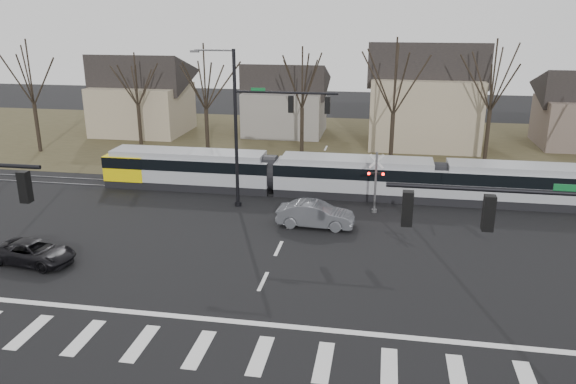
% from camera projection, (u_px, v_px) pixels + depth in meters
% --- Properties ---
extents(ground, '(140.00, 140.00, 0.00)m').
position_uv_depth(ground, '(254.00, 302.00, 25.11)').
color(ground, black).
extents(grass_verge, '(140.00, 28.00, 0.01)m').
position_uv_depth(grass_verge, '(328.00, 144.00, 55.11)').
color(grass_verge, '#38331E').
rests_on(grass_verge, ground).
extents(crosswalk, '(27.00, 2.60, 0.01)m').
position_uv_depth(crosswalk, '(230.00, 352.00, 21.36)').
color(crosswalk, silver).
rests_on(crosswalk, ground).
extents(stop_line, '(28.00, 0.35, 0.01)m').
position_uv_depth(stop_line, '(244.00, 322.00, 23.42)').
color(stop_line, silver).
rests_on(stop_line, ground).
extents(lane_dashes, '(0.18, 30.00, 0.01)m').
position_uv_depth(lane_dashes, '(305.00, 193.00, 40.11)').
color(lane_dashes, silver).
rests_on(lane_dashes, ground).
extents(rail_pair, '(90.00, 1.52, 0.06)m').
position_uv_depth(rail_pair, '(304.00, 193.00, 39.92)').
color(rail_pair, '#59595E').
rests_on(rail_pair, ground).
extents(tram, '(36.14, 2.68, 2.74)m').
position_uv_depth(tram, '(354.00, 175.00, 39.10)').
color(tram, gray).
rests_on(tram, ground).
extents(sedan, '(2.03, 4.76, 1.52)m').
position_uv_depth(sedan, '(315.00, 214.00, 33.67)').
color(sedan, '#4D4F54').
rests_on(sedan, ground).
extents(suv, '(3.14, 4.85, 1.20)m').
position_uv_depth(suv, '(34.00, 252.00, 28.79)').
color(suv, black).
rests_on(suv, ground).
extents(signal_pole_near_right, '(6.72, 0.44, 8.00)m').
position_uv_depth(signal_pole_near_right, '(543.00, 273.00, 16.25)').
color(signal_pole_near_right, black).
rests_on(signal_pole_near_right, ground).
extents(signal_pole_far, '(9.28, 0.44, 10.20)m').
position_uv_depth(signal_pole_far, '(260.00, 122.00, 35.47)').
color(signal_pole_far, black).
rests_on(signal_pole_far, ground).
extents(rail_crossing_signal, '(1.08, 0.36, 4.00)m').
position_uv_depth(rail_crossing_signal, '(375.00, 184.00, 35.71)').
color(rail_crossing_signal, '#59595B').
rests_on(rail_crossing_signal, ground).
extents(tree_row, '(59.20, 7.20, 10.00)m').
position_uv_depth(tree_row, '(345.00, 103.00, 47.63)').
color(tree_row, black).
rests_on(tree_row, ground).
extents(house_a, '(9.72, 8.64, 8.60)m').
position_uv_depth(house_a, '(141.00, 91.00, 58.88)').
color(house_a, gray).
rests_on(house_a, ground).
extents(house_b, '(8.64, 7.56, 7.65)m').
position_uv_depth(house_b, '(285.00, 96.00, 58.46)').
color(house_b, slate).
rests_on(house_b, ground).
extents(house_c, '(10.80, 8.64, 10.10)m').
position_uv_depth(house_c, '(425.00, 91.00, 52.98)').
color(house_c, gray).
rests_on(house_c, ground).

